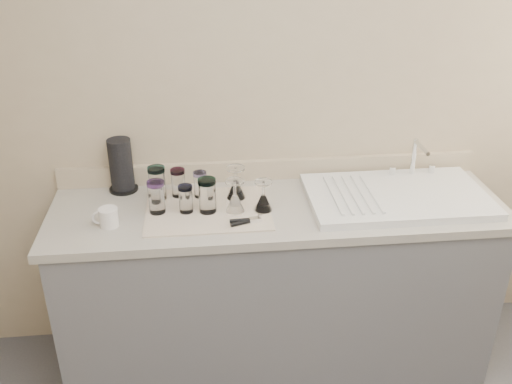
{
  "coord_description": "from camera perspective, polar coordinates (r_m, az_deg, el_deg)",
  "views": [
    {
      "loc": [
        -0.34,
        -1.05,
        2.13
      ],
      "look_at": [
        -0.11,
        1.15,
        1.0
      ],
      "focal_mm": 40.0,
      "sensor_mm": 36.0,
      "label": 1
    }
  ],
  "objects": [
    {
      "name": "sink_unit",
      "position": [
        2.71,
        13.92,
        -0.35
      ],
      "size": [
        0.82,
        0.5,
        0.22
      ],
      "color": "white",
      "rests_on": "counter_unit"
    },
    {
      "name": "dish_towel",
      "position": [
        2.55,
        -4.83,
        -1.79
      ],
      "size": [
        0.55,
        0.42,
        0.01
      ],
      "primitive_type": "cube",
      "color": "white",
      "rests_on": "counter_unit"
    },
    {
      "name": "can_opener",
      "position": [
        2.43,
        -1.0,
        -2.9
      ],
      "size": [
        0.14,
        0.06,
        0.02
      ],
      "color": "silver",
      "rests_on": "dish_towel"
    },
    {
      "name": "goblet_front_left",
      "position": [
        2.5,
        -2.11,
        -0.87
      ],
      "size": [
        0.08,
        0.08,
        0.15
      ],
      "color": "white",
      "rests_on": "dish_towel"
    },
    {
      "name": "room_envelope",
      "position": [
        1.24,
        10.62,
        -0.82
      ],
      "size": [
        3.54,
        3.5,
        2.52
      ],
      "color": "#4F4F54",
      "rests_on": "ground"
    },
    {
      "name": "counter_unit",
      "position": [
        2.83,
        2.11,
        -9.4
      ],
      "size": [
        2.06,
        0.62,
        0.9
      ],
      "color": "slate",
      "rests_on": "ground"
    },
    {
      "name": "tumbler_cyan",
      "position": [
        2.65,
        -7.78,
        0.95
      ],
      "size": [
        0.07,
        0.07,
        0.13
      ],
      "color": "white",
      "rests_on": "dish_towel"
    },
    {
      "name": "tumbler_purple",
      "position": [
        2.63,
        -5.6,
        0.78
      ],
      "size": [
        0.06,
        0.06,
        0.12
      ],
      "color": "white",
      "rests_on": "dish_towel"
    },
    {
      "name": "goblet_back_left",
      "position": [
        2.62,
        -2.02,
        0.45
      ],
      "size": [
        0.09,
        0.09,
        0.15
      ],
      "color": "white",
      "rests_on": "dish_towel"
    },
    {
      "name": "tumbler_lavender",
      "position": [
        2.49,
        -4.9,
        -0.32
      ],
      "size": [
        0.08,
        0.08,
        0.16
      ],
      "color": "white",
      "rests_on": "dish_towel"
    },
    {
      "name": "paper_towel_roll",
      "position": [
        2.75,
        -13.33,
        2.56
      ],
      "size": [
        0.14,
        0.14,
        0.26
      ],
      "color": "black",
      "rests_on": "counter_unit"
    },
    {
      "name": "goblet_front_right",
      "position": [
        2.51,
        0.74,
        -0.84
      ],
      "size": [
        0.08,
        0.08,
        0.14
      ],
      "color": "white",
      "rests_on": "dish_towel"
    },
    {
      "name": "tumbler_magenta",
      "position": [
        2.52,
        -9.92,
        -0.46
      ],
      "size": [
        0.07,
        0.07,
        0.15
      ],
      "color": "white",
      "rests_on": "dish_towel"
    },
    {
      "name": "white_mug",
      "position": [
        2.48,
        -14.58,
        -2.47
      ],
      "size": [
        0.11,
        0.08,
        0.08
      ],
      "color": "white",
      "rests_on": "counter_unit"
    },
    {
      "name": "tumbler_teal",
      "position": [
        2.63,
        -9.85,
        0.9
      ],
      "size": [
        0.08,
        0.08,
        0.16
      ],
      "color": "white",
      "rests_on": "dish_towel"
    },
    {
      "name": "tumbler_blue",
      "position": [
        2.51,
        -7.04,
        -0.66
      ],
      "size": [
        0.06,
        0.06,
        0.13
      ],
      "color": "white",
      "rests_on": "dish_towel"
    }
  ]
}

